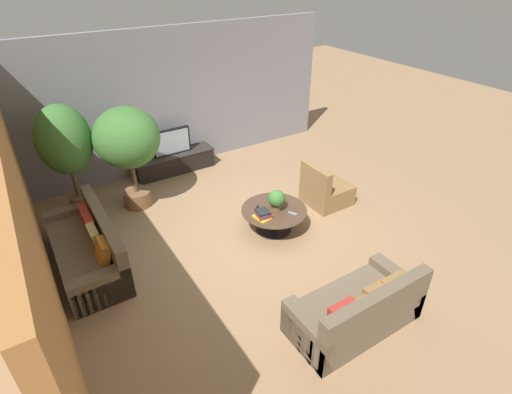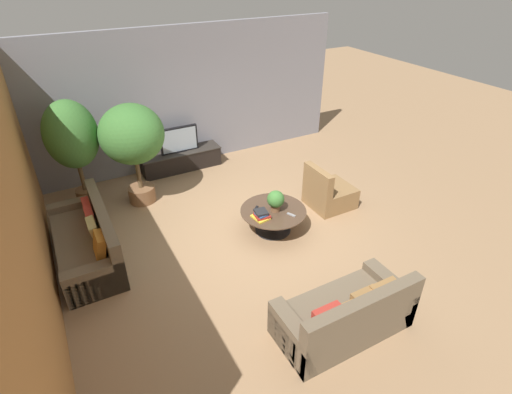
# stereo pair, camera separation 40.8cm
# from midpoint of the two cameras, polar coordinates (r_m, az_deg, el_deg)

# --- Properties ---
(ground_plane) EXTENTS (24.00, 24.00, 0.00)m
(ground_plane) POSITION_cam_midpoint_polar(r_m,az_deg,el_deg) (7.06, 1.55, -5.12)
(ground_plane) COLOR #9E7A56
(back_wall_stone) EXTENTS (7.40, 0.12, 3.00)m
(back_wall_stone) POSITION_cam_midpoint_polar(r_m,az_deg,el_deg) (9.05, -8.93, 13.75)
(back_wall_stone) COLOR gray
(back_wall_stone) RESTS_ON ground
(side_wall_left) EXTENTS (0.12, 7.40, 3.00)m
(side_wall_left) POSITION_cam_midpoint_polar(r_m,az_deg,el_deg) (5.77, -28.67, -0.76)
(side_wall_left) COLOR #B2753D
(side_wall_left) RESTS_ON ground
(media_console) EXTENTS (1.79, 0.50, 0.43)m
(media_console) POSITION_cam_midpoint_polar(r_m,az_deg,el_deg) (9.14, -9.40, 5.27)
(media_console) COLOR black
(media_console) RESTS_ON ground
(television) EXTENTS (0.84, 0.13, 0.57)m
(television) POSITION_cam_midpoint_polar(r_m,az_deg,el_deg) (8.94, -9.66, 8.06)
(television) COLOR black
(television) RESTS_ON media_console
(coffee_table) EXTENTS (1.14, 1.14, 0.42)m
(coffee_table) POSITION_cam_midpoint_polar(r_m,az_deg,el_deg) (6.96, 4.15, -2.76)
(coffee_table) COLOR black
(coffee_table) RESTS_ON ground
(couch_by_wall) EXTENTS (0.84, 2.14, 0.84)m
(couch_by_wall) POSITION_cam_midpoint_polar(r_m,az_deg,el_deg) (6.83, -21.28, -6.06)
(couch_by_wall) COLOR brown
(couch_by_wall) RESTS_ON ground
(couch_near_entry) EXTENTS (1.73, 0.84, 0.84)m
(couch_near_entry) POSITION_cam_midpoint_polar(r_m,az_deg,el_deg) (5.44, 14.83, -16.06)
(couch_near_entry) COLOR brown
(couch_near_entry) RESTS_ON ground
(armchair_wicker) EXTENTS (0.80, 0.76, 0.86)m
(armchair_wicker) POSITION_cam_midpoint_polar(r_m,az_deg,el_deg) (7.80, 11.76, 0.48)
(armchair_wicker) COLOR olive
(armchair_wicker) RESTS_ON ground
(potted_palm_tall) EXTENTS (0.93, 0.93, 2.09)m
(potted_palm_tall) POSITION_cam_midpoint_polar(r_m,az_deg,el_deg) (7.77, -23.46, 7.75)
(potted_palm_tall) COLOR brown
(potted_palm_tall) RESTS_ON ground
(potted_palm_corner) EXTENTS (1.17, 1.17, 1.96)m
(potted_palm_corner) POSITION_cam_midpoint_polar(r_m,az_deg,el_deg) (7.59, -15.79, 8.16)
(potted_palm_corner) COLOR brown
(potted_palm_corner) RESTS_ON ground
(potted_plant_tabletop) EXTENTS (0.30, 0.30, 0.38)m
(potted_plant_tabletop) POSITION_cam_midpoint_polar(r_m,az_deg,el_deg) (6.77, 4.55, -0.44)
(potted_plant_tabletop) COLOR brown
(potted_plant_tabletop) RESTS_ON coffee_table
(book_stack) EXTENTS (0.29, 0.31, 0.13)m
(book_stack) POSITION_cam_midpoint_polar(r_m,az_deg,el_deg) (6.66, 2.53, -2.60)
(book_stack) COLOR gold
(book_stack) RESTS_ON coffee_table
(remote_black) EXTENTS (0.14, 0.14, 0.02)m
(remote_black) POSITION_cam_midpoint_polar(r_m,az_deg,el_deg) (6.90, 1.68, -1.69)
(remote_black) COLOR black
(remote_black) RESTS_ON coffee_table
(remote_silver) EXTENTS (0.10, 0.16, 0.02)m
(remote_silver) POSITION_cam_midpoint_polar(r_m,az_deg,el_deg) (6.79, 6.79, -2.57)
(remote_silver) COLOR gray
(remote_silver) RESTS_ON coffee_table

